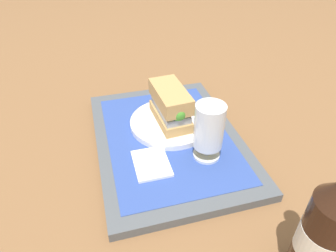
{
  "coord_description": "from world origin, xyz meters",
  "views": [
    {
      "loc": [
        0.52,
        -0.14,
        0.45
      ],
      "look_at": [
        0.0,
        0.0,
        0.05
      ],
      "focal_mm": 32.17,
      "sensor_mm": 36.0,
      "label": 1
    }
  ],
  "objects_px": {
    "plate": "(170,122)",
    "sandwich": "(171,106)",
    "beer_bottle": "(325,233)",
    "beer_glass": "(209,130)"
  },
  "relations": [
    {
      "from": "plate",
      "to": "sandwich",
      "type": "relative_size",
      "value": 1.4
    },
    {
      "from": "plate",
      "to": "sandwich",
      "type": "xyz_separation_m",
      "value": [
        0.0,
        0.0,
        0.05
      ]
    },
    {
      "from": "sandwich",
      "to": "beer_bottle",
      "type": "xyz_separation_m",
      "value": [
        0.39,
        0.1,
        0.03
      ]
    },
    {
      "from": "plate",
      "to": "beer_bottle",
      "type": "bearing_deg",
      "value": 14.68
    },
    {
      "from": "plate",
      "to": "sandwich",
      "type": "height_order",
      "value": "sandwich"
    },
    {
      "from": "beer_glass",
      "to": "beer_bottle",
      "type": "relative_size",
      "value": 0.47
    },
    {
      "from": "beer_glass",
      "to": "beer_bottle",
      "type": "bearing_deg",
      "value": 12.36
    },
    {
      "from": "beer_glass",
      "to": "sandwich",
      "type": "bearing_deg",
      "value": -160.16
    },
    {
      "from": "beer_glass",
      "to": "plate",
      "type": "bearing_deg",
      "value": -160.56
    },
    {
      "from": "plate",
      "to": "beer_bottle",
      "type": "relative_size",
      "value": 0.71
    }
  ]
}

